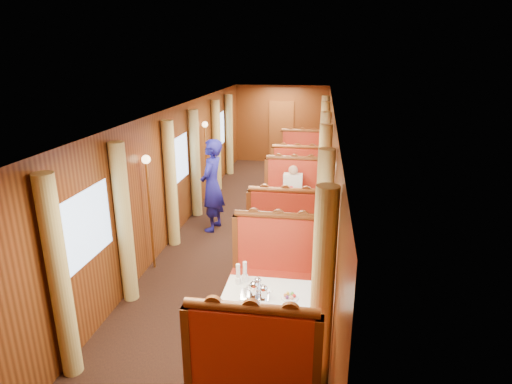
% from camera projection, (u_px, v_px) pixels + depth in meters
% --- Properties ---
extents(floor, '(3.00, 12.00, 0.01)m').
position_uv_depth(floor, '(252.00, 232.00, 8.72)').
color(floor, black).
rests_on(floor, ground).
extents(ceiling, '(3.00, 12.00, 0.01)m').
position_uv_depth(ceiling, '(252.00, 108.00, 7.94)').
color(ceiling, silver).
rests_on(ceiling, wall_left).
extents(wall_far, '(3.00, 0.01, 2.50)m').
position_uv_depth(wall_far, '(281.00, 124.00, 13.97)').
color(wall_far, brown).
rests_on(wall_far, floor).
extents(wall_left, '(0.01, 12.00, 2.50)m').
position_uv_depth(wall_left, '(178.00, 169.00, 8.55)').
color(wall_left, brown).
rests_on(wall_left, floor).
extents(wall_right, '(0.01, 12.00, 2.50)m').
position_uv_depth(wall_right, '(330.00, 176.00, 8.12)').
color(wall_right, brown).
rests_on(wall_right, floor).
extents(doorway_far, '(0.80, 0.04, 2.00)m').
position_uv_depth(doorway_far, '(281.00, 132.00, 14.02)').
color(doorway_far, brown).
rests_on(doorway_far, floor).
extents(table_near, '(1.05, 0.72, 0.75)m').
position_uv_depth(table_near, '(267.00, 320.00, 5.20)').
color(table_near, white).
rests_on(table_near, floor).
extents(banquette_near_fwd, '(1.30, 0.55, 1.34)m').
position_uv_depth(banquette_near_fwd, '(254.00, 375.00, 4.24)').
color(banquette_near_fwd, '#AA1216').
rests_on(banquette_near_fwd, floor).
extents(banquette_near_aft, '(1.30, 0.55, 1.34)m').
position_uv_depth(banquette_near_aft, '(276.00, 275.00, 6.14)').
color(banquette_near_aft, '#AA1216').
rests_on(banquette_near_aft, floor).
extents(table_mid, '(1.05, 0.72, 0.75)m').
position_uv_depth(table_mid, '(289.00, 216.00, 8.49)').
color(table_mid, white).
rests_on(table_mid, floor).
extents(banquette_mid_fwd, '(1.30, 0.55, 1.34)m').
position_uv_depth(banquette_mid_fwd, '(285.00, 234.00, 7.53)').
color(banquette_mid_fwd, '#AA1216').
rests_on(banquette_mid_fwd, floor).
extents(banquette_mid_aft, '(1.30, 0.55, 1.34)m').
position_uv_depth(banquette_mid_aft, '(293.00, 198.00, 9.43)').
color(banquette_mid_aft, '#AA1216').
rests_on(banquette_mid_aft, floor).
extents(table_far, '(1.05, 0.72, 0.75)m').
position_uv_depth(table_far, '(299.00, 171.00, 11.78)').
color(table_far, white).
rests_on(table_far, floor).
extents(banquette_far_fwd, '(1.30, 0.55, 1.34)m').
position_uv_depth(banquette_far_fwd, '(297.00, 179.00, 10.82)').
color(banquette_far_fwd, '#AA1216').
rests_on(banquette_far_fwd, floor).
extents(banquette_far_aft, '(1.30, 0.55, 1.34)m').
position_uv_depth(banquette_far_aft, '(301.00, 160.00, 12.72)').
color(banquette_far_aft, '#AA1216').
rests_on(banquette_far_aft, floor).
extents(tea_tray, '(0.35, 0.28, 0.01)m').
position_uv_depth(tea_tray, '(255.00, 295.00, 5.02)').
color(tea_tray, silver).
rests_on(tea_tray, table_near).
extents(teapot_left, '(0.23, 0.20, 0.15)m').
position_uv_depth(teapot_left, '(254.00, 291.00, 4.98)').
color(teapot_left, silver).
rests_on(teapot_left, tea_tray).
extents(teapot_right, '(0.17, 0.14, 0.13)m').
position_uv_depth(teapot_right, '(264.00, 294.00, 4.94)').
color(teapot_right, silver).
rests_on(teapot_right, tea_tray).
extents(teapot_back, '(0.18, 0.16, 0.12)m').
position_uv_depth(teapot_back, '(258.00, 285.00, 5.14)').
color(teapot_back, silver).
rests_on(teapot_back, tea_tray).
extents(fruit_plate, '(0.21, 0.21, 0.05)m').
position_uv_depth(fruit_plate, '(290.00, 297.00, 4.97)').
color(fruit_plate, white).
rests_on(fruit_plate, table_near).
extents(cup_inboard, '(0.08, 0.08, 0.26)m').
position_uv_depth(cup_inboard, '(238.00, 276.00, 5.25)').
color(cup_inboard, white).
rests_on(cup_inboard, table_near).
extents(cup_outboard, '(0.08, 0.08, 0.26)m').
position_uv_depth(cup_outboard, '(245.00, 273.00, 5.31)').
color(cup_outboard, white).
rests_on(cup_outboard, table_near).
extents(rose_vase_mid, '(0.06, 0.06, 0.36)m').
position_uv_depth(rose_vase_mid, '(291.00, 190.00, 8.34)').
color(rose_vase_mid, silver).
rests_on(rose_vase_mid, table_mid).
extents(rose_vase_far, '(0.06, 0.06, 0.36)m').
position_uv_depth(rose_vase_far, '(300.00, 151.00, 11.60)').
color(rose_vase_far, silver).
rests_on(rose_vase_far, table_far).
extents(window_left_near, '(0.01, 1.20, 0.90)m').
position_uv_depth(window_left_near, '(85.00, 227.00, 5.19)').
color(window_left_near, '#8FADD5').
rests_on(window_left_near, wall_left).
extents(curtain_left_near_a, '(0.22, 0.22, 2.35)m').
position_uv_depth(curtain_left_near_a, '(59.00, 280.00, 4.53)').
color(curtain_left_near_a, tan).
rests_on(curtain_left_near_a, floor).
extents(curtain_left_near_b, '(0.22, 0.22, 2.35)m').
position_uv_depth(curtain_left_near_b, '(124.00, 224.00, 6.00)').
color(curtain_left_near_b, tan).
rests_on(curtain_left_near_b, floor).
extents(window_right_near, '(0.01, 1.20, 0.90)m').
position_uv_depth(window_right_near, '(333.00, 243.00, 4.77)').
color(window_right_near, '#8FADD5').
rests_on(window_right_near, wall_right).
extents(curtain_right_near_a, '(0.22, 0.22, 2.35)m').
position_uv_depth(curtain_right_near_a, '(322.00, 302.00, 4.13)').
color(curtain_right_near_a, tan).
rests_on(curtain_right_near_a, floor).
extents(curtain_right_near_b, '(0.22, 0.22, 2.35)m').
position_uv_depth(curtain_right_near_b, '(323.00, 237.00, 5.60)').
color(curtain_right_near_b, tan).
rests_on(curtain_right_near_b, floor).
extents(window_left_mid, '(0.01, 1.20, 0.90)m').
position_uv_depth(window_left_mid, '(178.00, 160.00, 8.48)').
color(window_left_mid, '#8FADD5').
rests_on(window_left_mid, wall_left).
extents(curtain_left_mid_a, '(0.22, 0.22, 2.35)m').
position_uv_depth(curtain_left_mid_a, '(171.00, 185.00, 7.82)').
color(curtain_left_mid_a, tan).
rests_on(curtain_left_mid_a, floor).
extents(curtain_left_mid_b, '(0.22, 0.22, 2.35)m').
position_uv_depth(curtain_left_mid_b, '(195.00, 164.00, 9.29)').
color(curtain_left_mid_b, tan).
rests_on(curtain_left_mid_b, floor).
extents(window_right_mid, '(0.01, 1.20, 0.90)m').
position_uv_depth(window_right_mid, '(330.00, 165.00, 8.06)').
color(window_right_mid, '#8FADD5').
rests_on(window_right_mid, wall_right).
extents(curtain_right_mid_a, '(0.22, 0.22, 2.35)m').
position_uv_depth(curtain_right_mid_a, '(323.00, 192.00, 7.42)').
color(curtain_right_mid_a, tan).
rests_on(curtain_right_mid_a, floor).
extents(curtain_right_mid_b, '(0.22, 0.22, 2.35)m').
position_uv_depth(curtain_right_mid_b, '(323.00, 169.00, 8.89)').
color(curtain_right_mid_b, tan).
rests_on(curtain_right_mid_b, floor).
extents(window_left_far, '(0.01, 1.20, 0.90)m').
position_uv_depth(window_left_far, '(219.00, 130.00, 11.77)').
color(window_left_far, '#8FADD5').
rests_on(window_left_far, wall_left).
extents(curtain_left_far_a, '(0.22, 0.22, 2.35)m').
position_uv_depth(curtain_left_far_a, '(216.00, 146.00, 11.11)').
color(curtain_left_far_a, tan).
rests_on(curtain_left_far_a, floor).
extents(curtain_left_far_b, '(0.22, 0.22, 2.35)m').
position_uv_depth(curtain_left_far_b, '(229.00, 135.00, 12.58)').
color(curtain_left_far_b, tan).
rests_on(curtain_left_far_b, floor).
extents(window_right_far, '(0.01, 1.20, 0.90)m').
position_uv_depth(window_right_far, '(328.00, 133.00, 11.35)').
color(window_right_far, '#8FADD5').
rests_on(window_right_far, wall_right).
extents(curtain_right_far_a, '(0.22, 0.22, 2.35)m').
position_uv_depth(curtain_right_far_a, '(324.00, 149.00, 10.71)').
color(curtain_right_far_a, tan).
rests_on(curtain_right_far_a, floor).
extents(curtain_right_far_b, '(0.22, 0.22, 2.35)m').
position_uv_depth(curtain_right_far_b, '(324.00, 138.00, 12.18)').
color(curtain_right_far_b, tan).
rests_on(curtain_right_far_b, floor).
extents(sconce_left_fore, '(0.14, 0.14, 1.95)m').
position_uv_depth(sconce_left_fore, '(148.00, 189.00, 6.85)').
color(sconce_left_fore, '#BF8C3F').
rests_on(sconce_left_fore, floor).
extents(sconce_right_fore, '(0.14, 0.14, 1.95)m').
position_uv_depth(sconce_right_fore, '(325.00, 198.00, 6.44)').
color(sconce_right_fore, '#BF8C3F').
rests_on(sconce_right_fore, floor).
extents(sconce_left_aft, '(0.14, 0.14, 1.95)m').
position_uv_depth(sconce_left_aft, '(206.00, 145.00, 10.14)').
color(sconce_left_aft, '#BF8C3F').
rests_on(sconce_left_aft, floor).
extents(sconce_right_aft, '(0.14, 0.14, 1.95)m').
position_uv_depth(sconce_right_aft, '(325.00, 149.00, 9.73)').
color(sconce_right_aft, '#BF8C3F').
rests_on(sconce_right_aft, floor).
extents(steward, '(0.53, 0.73, 1.88)m').
position_uv_depth(steward, '(212.00, 186.00, 8.56)').
color(steward, navy).
rests_on(steward, floor).
extents(passenger, '(0.40, 0.44, 0.76)m').
position_uv_depth(passenger, '(293.00, 187.00, 9.11)').
color(passenger, beige).
rests_on(passenger, banquette_mid_aft).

